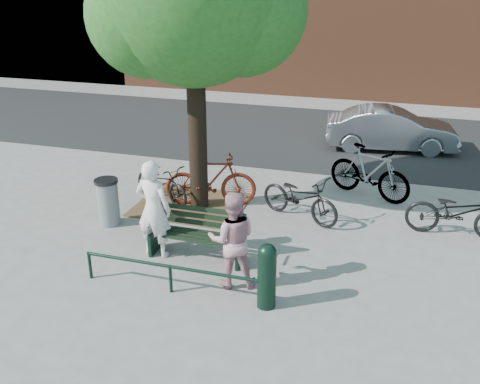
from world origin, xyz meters
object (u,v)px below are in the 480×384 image
(person_left, at_px, (153,209))
(park_bench, at_px, (198,232))
(bollard, at_px, (267,274))
(parked_car, at_px, (391,129))
(litter_bin, at_px, (108,202))
(bicycle_c, at_px, (300,197))
(person_right, at_px, (232,240))

(person_left, bearing_deg, park_bench, -162.24)
(bollard, bearing_deg, parked_car, 80.35)
(litter_bin, bearing_deg, bollard, -26.46)
(person_left, relative_size, litter_bin, 1.87)
(park_bench, xyz_separation_m, parked_car, (3.10, 7.64, 0.14))
(bollard, distance_m, bicycle_c, 3.33)
(person_right, xyz_separation_m, litter_bin, (-3.17, 1.46, -0.33))
(litter_bin, relative_size, bicycle_c, 0.53)
(person_left, distance_m, bollard, 2.61)
(person_right, bearing_deg, person_left, -35.07)
(bicycle_c, bearing_deg, litter_bin, 134.47)
(parked_car, bearing_deg, park_bench, 150.07)
(person_right, bearing_deg, park_bench, -56.64)
(person_right, bearing_deg, parked_car, -121.87)
(person_left, bearing_deg, bollard, 160.58)
(person_left, xyz_separation_m, person_right, (1.67, -0.54, -0.09))
(park_bench, height_order, parked_car, parked_car)
(person_right, relative_size, bicycle_c, 0.89)
(person_left, height_order, bicycle_c, person_left)
(person_left, height_order, person_right, person_left)
(person_left, height_order, litter_bin, person_left)
(park_bench, xyz_separation_m, litter_bin, (-2.27, 0.72, 0.03))
(bicycle_c, bearing_deg, bollard, -153.87)
(bollard, relative_size, litter_bin, 1.11)
(person_left, height_order, parked_car, person_left)
(litter_bin, bearing_deg, bicycle_c, 20.48)
(parked_car, bearing_deg, litter_bin, 134.33)
(litter_bin, bearing_deg, parked_car, 52.14)
(person_right, xyz_separation_m, bicycle_c, (0.58, 2.86, -0.34))
(person_left, xyz_separation_m, parked_car, (3.88, 7.83, -0.31))
(park_bench, xyz_separation_m, person_right, (0.89, -0.74, 0.36))
(litter_bin, distance_m, bicycle_c, 4.00)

